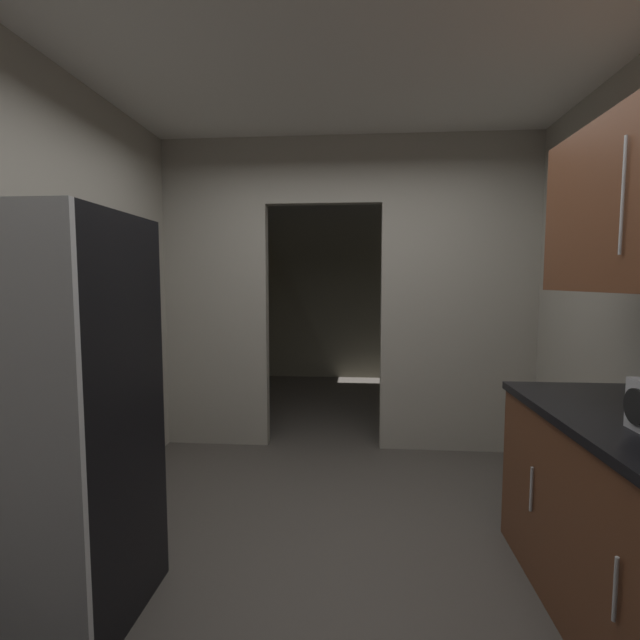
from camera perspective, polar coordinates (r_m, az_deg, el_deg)
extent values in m
plane|color=#47423D|center=(2.68, 2.12, -28.65)|extent=(20.00, 20.00, 0.00)
cube|color=silver|center=(3.04, 2.81, 29.45)|extent=(3.63, 7.53, 0.06)
cube|color=#9E998C|center=(4.19, -12.79, 3.08)|extent=(0.91, 0.12, 2.71)
cube|color=#9E998C|center=(4.09, 16.91, 2.95)|extent=(1.31, 0.12, 2.71)
cube|color=#9E998C|center=(4.12, 0.46, 18.23)|extent=(1.01, 0.12, 0.56)
cube|color=gray|center=(6.97, 3.89, 3.85)|extent=(3.23, 0.10, 2.71)
cube|color=gray|center=(5.73, -12.23, 3.54)|extent=(0.10, 2.97, 2.71)
cube|color=gray|center=(5.68, 19.73, 3.35)|extent=(0.10, 2.97, 2.71)
cube|color=black|center=(2.32, -30.96, -10.78)|extent=(0.74, 0.65, 1.76)
cylinder|color=#B7BABC|center=(1.97, 33.13, -26.48)|extent=(0.01, 0.01, 0.22)
cylinder|color=#B7BABC|center=(2.56, 25.02, -18.70)|extent=(0.01, 0.01, 0.22)
cylinder|color=#B7BABC|center=(2.11, 33.78, 12.87)|extent=(0.01, 0.01, 0.44)
cylinder|color=black|center=(2.12, 34.88, -8.92)|extent=(0.01, 0.14, 0.14)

